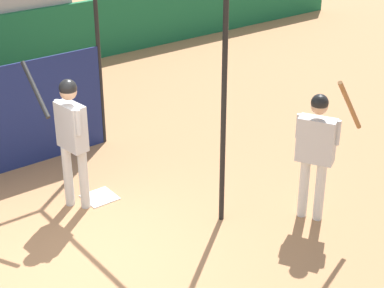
% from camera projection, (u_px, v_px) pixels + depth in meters
% --- Properties ---
extents(ground_plane, '(60.00, 60.00, 0.00)m').
position_uv_depth(ground_plane, '(74.00, 264.00, 7.85)').
color(ground_plane, '#A8754C').
extents(home_plate, '(0.44, 0.44, 0.02)m').
position_uv_depth(home_plate, '(100.00, 197.00, 9.28)').
color(home_plate, white).
rests_on(home_plate, ground).
extents(player_batter, '(0.55, 0.92, 2.05)m').
position_uv_depth(player_batter, '(71.00, 131.00, 8.59)').
color(player_batter, silver).
rests_on(player_batter, ground).
extents(player_waiting, '(0.66, 0.67, 2.10)m').
position_uv_depth(player_waiting, '(317.00, 145.00, 8.34)').
color(player_waiting, silver).
rests_on(player_waiting, ground).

